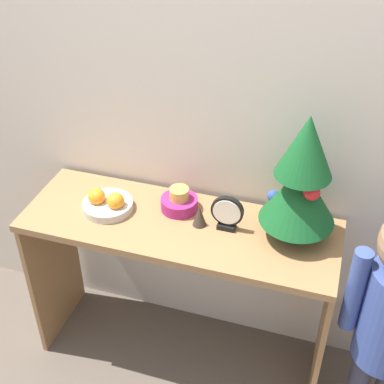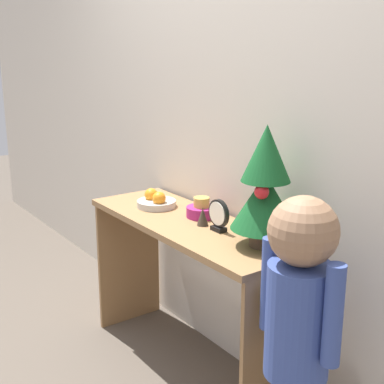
% 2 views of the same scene
% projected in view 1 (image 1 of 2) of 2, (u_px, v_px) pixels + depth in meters
% --- Properties ---
extents(back_wall, '(7.00, 0.05, 2.50)m').
position_uv_depth(back_wall, '(199.00, 76.00, 1.94)').
color(back_wall, beige).
rests_on(back_wall, ground_plane).
extents(console_table, '(1.22, 0.42, 0.76)m').
position_uv_depth(console_table, '(179.00, 257.00, 2.13)').
color(console_table, olive).
rests_on(console_table, ground_plane).
extents(mini_tree, '(0.27, 0.27, 0.49)m').
position_uv_depth(mini_tree, '(302.00, 180.00, 1.83)').
color(mini_tree, '#4C3828').
rests_on(mini_tree, console_table).
extents(fruit_bowl, '(0.20, 0.20, 0.09)m').
position_uv_depth(fruit_bowl, '(107.00, 203.00, 2.09)').
color(fruit_bowl, '#B7B2A8').
rests_on(fruit_bowl, console_table).
extents(singing_bowl, '(0.15, 0.15, 0.10)m').
position_uv_depth(singing_bowl, '(179.00, 202.00, 2.08)').
color(singing_bowl, '#9E2366').
rests_on(singing_bowl, console_table).
extents(desk_clock, '(0.12, 0.04, 0.14)m').
position_uv_depth(desk_clock, '(227.00, 213.00, 1.97)').
color(desk_clock, black).
rests_on(desk_clock, console_table).
extents(figurine, '(0.05, 0.05, 0.08)m').
position_uv_depth(figurine, '(200.00, 216.00, 2.00)').
color(figurine, '#382D23').
rests_on(figurine, console_table).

